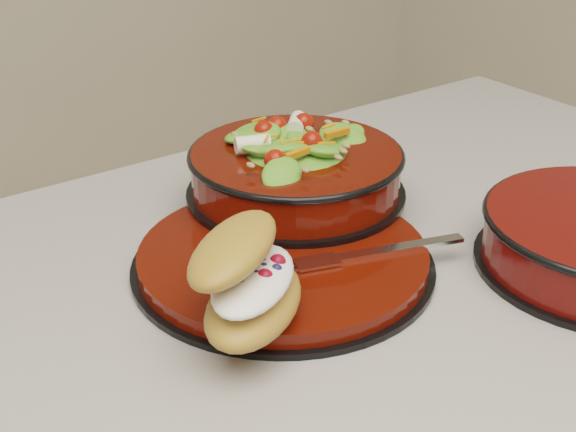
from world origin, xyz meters
TOP-DOWN VIEW (x-y plane):
  - dinner_plate at (0.03, 0.07)m, footprint 0.28×0.28m
  - salad_bowl at (0.10, 0.16)m, footprint 0.23×0.23m
  - croissant at (-0.06, -0.00)m, footprint 0.14×0.15m
  - fork at (0.09, 0.01)m, footprint 0.16×0.06m

SIDE VIEW (x-z plane):
  - dinner_plate at x=0.03m, z-range 0.90..0.92m
  - fork at x=0.09m, z-range 0.92..0.92m
  - salad_bowl at x=0.10m, z-range 0.91..1.00m
  - croissant at x=-0.06m, z-range 0.92..0.99m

